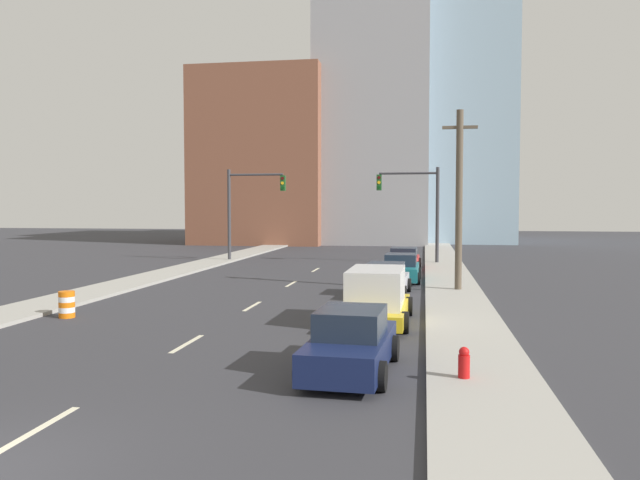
{
  "coord_description": "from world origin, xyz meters",
  "views": [
    {
      "loc": [
        6.75,
        -7.95,
        3.95
      ],
      "look_at": [
        1.24,
        24.94,
        2.2
      ],
      "focal_mm": 35.0,
      "sensor_mm": 36.0,
      "label": 1
    }
  ],
  "objects": [
    {
      "name": "sidewalk_right",
      "position": [
        8.12,
        44.51,
        0.07
      ],
      "size": [
        2.58,
        89.03,
        0.14
      ],
      "color": "#9E9B93",
      "rests_on": "ground"
    },
    {
      "name": "lane_stripe_at_23m",
      "position": [
        0.0,
        23.38,
        0.0
      ],
      "size": [
        0.16,
        2.4,
        0.01
      ],
      "primitive_type": "cube",
      "color": "beige",
      "rests_on": "ground"
    },
    {
      "name": "traffic_barrel",
      "position": [
        -5.85,
        12.39,
        0.47
      ],
      "size": [
        0.56,
        0.56,
        0.95
      ],
      "color": "orange",
      "rests_on": "ground"
    },
    {
      "name": "building_glass_right",
      "position": [
        9.97,
        69.44,
        14.5
      ],
      "size": [
        13.0,
        20.0,
        29.0
      ],
      "color": "#99B7CC",
      "rests_on": "ground"
    },
    {
      "name": "building_office_center",
      "position": [
        1.14,
        65.44,
        15.03
      ],
      "size": [
        12.0,
        20.0,
        30.07
      ],
      "color": "#99999E",
      "rests_on": "ground"
    },
    {
      "name": "sedan_red",
      "position": [
        5.49,
        31.9,
        0.64
      ],
      "size": [
        2.19,
        4.52,
        1.4
      ],
      "rotation": [
        0.0,
        0.0,
        -0.03
      ],
      "color": "red",
      "rests_on": "ground"
    },
    {
      "name": "lane_stripe_at_16m",
      "position": [
        0.0,
        15.97,
        0.0
      ],
      "size": [
        0.16,
        2.4,
        0.01
      ],
      "primitive_type": "cube",
      "color": "beige",
      "rests_on": "ground"
    },
    {
      "name": "utility_pole_right_mid",
      "position": [
        8.34,
        21.61,
        4.33
      ],
      "size": [
        1.6,
        0.32,
        8.43
      ],
      "color": "brown",
      "rests_on": "ground"
    },
    {
      "name": "box_truck_yellow",
      "position": [
        5.18,
        13.06,
        0.91
      ],
      "size": [
        2.36,
        5.29,
        1.89
      ],
      "rotation": [
        0.0,
        0.0,
        -0.01
      ],
      "color": "gold",
      "rests_on": "ground"
    },
    {
      "name": "traffic_signal_right",
      "position": [
        6.48,
        36.0,
        4.33
      ],
      "size": [
        4.34,
        0.35,
        6.72
      ],
      "color": "#38383D",
      "rests_on": "ground"
    },
    {
      "name": "lane_stripe_at_2m",
      "position": [
        0.0,
        2.0,
        0.0
      ],
      "size": [
        0.16,
        2.4,
        0.01
      ],
      "primitive_type": "cube",
      "color": "beige",
      "rests_on": "ground"
    },
    {
      "name": "sidewalk_left",
      "position": [
        -8.12,
        44.51,
        0.07
      ],
      "size": [
        2.58,
        89.03,
        0.14
      ],
      "color": "#9E9B93",
      "rests_on": "ground"
    },
    {
      "name": "sedan_silver",
      "position": [
        5.06,
        19.97,
        0.67
      ],
      "size": [
        2.25,
        4.53,
        1.46
      ],
      "rotation": [
        0.0,
        0.0,
        -0.05
      ],
      "color": "#B2B2BC",
      "rests_on": "ground"
    },
    {
      "name": "building_brick_left",
      "position": [
        -10.75,
        61.44,
        9.3
      ],
      "size": [
        14.0,
        16.0,
        18.6
      ],
      "color": "brown",
      "rests_on": "ground"
    },
    {
      "name": "sedan_teal",
      "position": [
        5.54,
        25.42,
        0.67
      ],
      "size": [
        2.15,
        4.51,
        1.48
      ],
      "rotation": [
        0.0,
        0.0,
        -0.01
      ],
      "color": "#196B75",
      "rests_on": "ground"
    },
    {
      "name": "fire_hydrant",
      "position": [
        7.66,
        6.16,
        0.41
      ],
      "size": [
        0.26,
        0.26,
        0.84
      ],
      "color": "red",
      "rests_on": "ground"
    },
    {
      "name": "lane_stripe_at_9m",
      "position": [
        0.0,
        9.03,
        0.0
      ],
      "size": [
        0.16,
        2.4,
        0.01
      ],
      "primitive_type": "cube",
      "color": "beige",
      "rests_on": "ground"
    },
    {
      "name": "traffic_signal_left",
      "position": [
        -6.2,
        36.0,
        4.33
      ],
      "size": [
        4.34,
        0.35,
        6.72
      ],
      "color": "#38383D",
      "rests_on": "ground"
    },
    {
      "name": "lane_stripe_at_31m",
      "position": [
        0.0,
        30.67,
        0.0
      ],
      "size": [
        0.16,
        2.4,
        0.01
      ],
      "primitive_type": "cube",
      "color": "beige",
      "rests_on": "ground"
    },
    {
      "name": "sedan_navy",
      "position": [
        5.06,
        6.67,
        0.7
      ],
      "size": [
        2.18,
        4.47,
        1.55
      ],
      "rotation": [
        0.0,
        0.0,
        -0.05
      ],
      "color": "#141E47",
      "rests_on": "ground"
    }
  ]
}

